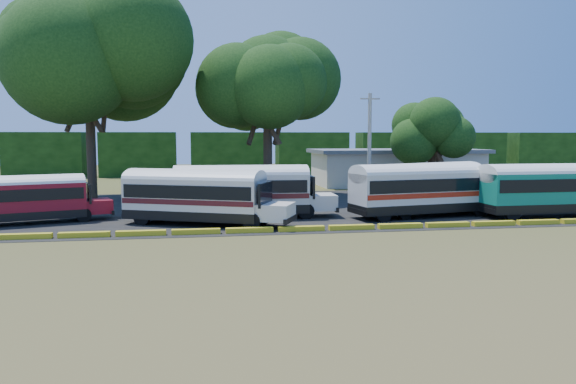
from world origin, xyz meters
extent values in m
plane|color=#3C4C19|center=(0.00, 0.00, 0.00)|extent=(160.00, 160.00, 0.00)
cube|color=black|center=(1.00, 12.00, 0.01)|extent=(64.00, 24.00, 0.02)
cube|color=gold|center=(-13.50, 1.00, 0.15)|extent=(2.70, 0.45, 0.30)
cube|color=gold|center=(-10.50, 1.00, 0.15)|extent=(2.70, 0.45, 0.30)
cube|color=gold|center=(-7.50, 1.00, 0.15)|extent=(2.70, 0.45, 0.30)
cube|color=gold|center=(-4.50, 1.00, 0.15)|extent=(2.70, 0.45, 0.30)
cube|color=gold|center=(-1.50, 1.00, 0.15)|extent=(2.70, 0.45, 0.30)
cube|color=gold|center=(1.50, 1.00, 0.15)|extent=(2.70, 0.45, 0.30)
cube|color=gold|center=(4.50, 1.00, 0.15)|extent=(2.70, 0.45, 0.30)
cube|color=gold|center=(7.50, 1.00, 0.15)|extent=(2.70, 0.45, 0.30)
cube|color=gold|center=(10.50, 1.00, 0.15)|extent=(2.70, 0.45, 0.30)
cube|color=gold|center=(13.50, 1.00, 0.15)|extent=(2.70, 0.45, 0.30)
cube|color=gold|center=(16.50, 1.00, 0.15)|extent=(2.70, 0.45, 0.30)
cube|color=beige|center=(18.00, 30.00, 1.80)|extent=(18.00, 8.00, 3.60)
cube|color=#4F5155|center=(18.00, 30.00, 3.80)|extent=(19.00, 9.00, 0.40)
cube|color=black|center=(-24.00, 48.00, 3.00)|extent=(10.00, 4.00, 6.00)
cube|color=black|center=(-12.00, 48.00, 3.00)|extent=(10.00, 4.00, 6.00)
cube|color=black|center=(0.00, 48.00, 3.00)|extent=(10.00, 4.00, 6.00)
cube|color=black|center=(12.00, 48.00, 3.00)|extent=(10.00, 4.00, 6.00)
cube|color=black|center=(24.00, 48.00, 3.00)|extent=(10.00, 4.00, 6.00)
cube|color=black|center=(36.00, 48.00, 3.00)|extent=(10.00, 4.00, 6.00)
cube|color=black|center=(48.00, 48.00, 3.00)|extent=(10.00, 4.00, 6.00)
cylinder|color=black|center=(-11.56, 6.65, 0.46)|extent=(0.96, 0.54, 0.93)
cylinder|color=black|center=(-12.18, 8.53, 0.46)|extent=(0.96, 0.54, 0.93)
cube|color=black|center=(-15.31, 6.46, 0.60)|extent=(7.95, 4.58, 0.51)
cube|color=maroon|center=(-15.31, 6.46, 1.70)|extent=(7.95, 4.58, 1.70)
cube|color=black|center=(-15.31, 6.46, 1.91)|extent=(7.68, 4.54, 0.71)
ellipsoid|color=white|center=(-15.31, 6.46, 2.55)|extent=(7.95, 4.58, 1.04)
cube|color=maroon|center=(-10.90, 7.91, 0.88)|extent=(2.23, 2.46, 0.88)
cube|color=black|center=(-11.46, 7.73, 1.79)|extent=(0.80, 2.07, 1.27)
cube|color=black|center=(-10.15, 8.16, 0.51)|extent=(0.87, 2.21, 0.28)
cylinder|color=black|center=(-1.29, 1.79, 0.52)|extent=(1.07, 0.70, 1.05)
cylinder|color=black|center=(-0.37, 3.83, 0.52)|extent=(1.07, 0.70, 1.05)
cylinder|color=black|center=(-7.78, 4.72, 0.52)|extent=(1.07, 0.70, 1.05)
cylinder|color=black|center=(-6.86, 6.76, 0.52)|extent=(1.07, 0.70, 1.05)
cube|color=black|center=(-4.55, 4.49, 0.68)|extent=(8.90, 5.92, 0.58)
cube|color=silver|center=(-4.55, 4.49, 1.92)|extent=(8.90, 5.92, 1.92)
cube|color=black|center=(-4.55, 4.49, 2.15)|extent=(8.61, 5.83, 0.80)
cube|color=#4E1417|center=(-4.55, 4.49, 1.54)|extent=(8.84, 5.92, 0.31)
ellipsoid|color=white|center=(-4.55, 4.49, 2.88)|extent=(8.90, 5.92, 1.18)
cube|color=silver|center=(0.22, 2.34, 0.99)|extent=(2.67, 2.87, 0.99)
cube|color=black|center=(-0.38, 2.61, 2.02)|extent=(1.13, 2.26, 1.44)
cube|color=black|center=(1.03, 1.97, 0.58)|extent=(1.23, 2.42, 0.31)
cube|color=black|center=(-8.42, 6.24, 0.58)|extent=(1.23, 2.42, 0.31)
cylinder|color=black|center=(2.70, 5.56, 0.54)|extent=(1.09, 0.34, 1.08)
cylinder|color=black|center=(2.77, 7.86, 0.54)|extent=(1.09, 0.34, 1.08)
cylinder|color=black|center=(-4.63, 5.79, 0.54)|extent=(1.09, 0.34, 1.08)
cylinder|color=black|center=(-4.55, 8.10, 0.54)|extent=(1.09, 0.34, 1.08)
cube|color=black|center=(-1.47, 6.85, 0.70)|extent=(8.92, 2.98, 0.59)
cube|color=beige|center=(-1.47, 6.85, 1.98)|extent=(8.92, 2.98, 1.97)
cube|color=black|center=(-1.47, 6.85, 2.22)|extent=(8.57, 3.04, 0.83)
cube|color=#591816|center=(-1.47, 6.85, 1.58)|extent=(8.84, 3.02, 0.32)
ellipsoid|color=white|center=(-1.47, 6.85, 2.97)|extent=(8.92, 2.98, 1.21)
cube|color=beige|center=(3.92, 6.67, 1.02)|extent=(2.02, 2.43, 1.02)
cube|color=black|center=(3.24, 6.69, 2.08)|extent=(0.24, 2.48, 1.48)
cube|color=black|center=(4.84, 6.64, 0.59)|extent=(0.28, 2.65, 0.32)
cube|color=black|center=(-5.83, 6.99, 0.59)|extent=(0.28, 2.65, 0.32)
cylinder|color=black|center=(14.72, 4.89, 0.55)|extent=(1.14, 0.50, 1.10)
cylinder|color=black|center=(14.30, 7.21, 0.55)|extent=(1.14, 0.50, 1.10)
cylinder|color=black|center=(7.36, 3.57, 0.55)|extent=(1.14, 0.50, 1.10)
cylinder|color=black|center=(6.94, 5.89, 0.55)|extent=(1.14, 0.50, 1.10)
cube|color=black|center=(10.29, 5.29, 0.71)|extent=(9.36, 4.30, 0.60)
cube|color=silver|center=(10.29, 5.29, 2.02)|extent=(9.36, 4.30, 2.01)
cube|color=black|center=(10.29, 5.29, 2.26)|extent=(9.02, 4.30, 0.85)
cube|color=#9F200F|center=(10.29, 5.29, 1.62)|extent=(9.28, 4.33, 0.33)
ellipsoid|color=white|center=(10.29, 5.29, 3.02)|extent=(9.36, 4.30, 1.24)
cube|color=silver|center=(15.70, 6.26, 1.04)|extent=(2.38, 2.73, 1.04)
cube|color=black|center=(15.02, 6.14, 2.12)|extent=(0.61, 2.52, 1.51)
cube|color=black|center=(16.62, 6.43, 0.60)|extent=(0.67, 2.69, 0.33)
cube|color=black|center=(5.91, 4.50, 0.60)|extent=(0.67, 2.69, 0.33)
cylinder|color=black|center=(15.92, 7.18, 0.55)|extent=(1.13, 0.71, 1.10)
cylinder|color=black|center=(15.01, 9.34, 0.55)|extent=(1.13, 0.71, 1.10)
cylinder|color=black|center=(9.05, 4.28, 0.55)|extent=(1.13, 0.71, 1.10)
cylinder|color=black|center=(8.14, 6.44, 0.55)|extent=(1.13, 0.71, 1.10)
cube|color=black|center=(11.52, 6.60, 0.71)|extent=(9.35, 6.02, 0.60)
cube|color=silver|center=(11.52, 6.60, 2.01)|extent=(9.35, 6.02, 2.01)
cube|color=black|center=(11.52, 6.60, 2.25)|extent=(9.04, 5.94, 0.84)
cube|color=navy|center=(11.52, 6.60, 1.61)|extent=(9.28, 6.03, 0.33)
ellipsoid|color=white|center=(11.52, 6.60, 3.02)|extent=(9.35, 6.02, 1.23)
cube|color=silver|center=(16.57, 8.73, 1.04)|extent=(2.76, 2.99, 1.04)
cube|color=black|center=(15.94, 8.46, 2.11)|extent=(1.13, 2.39, 1.50)
cube|color=black|center=(17.43, 9.09, 0.60)|extent=(1.23, 2.55, 0.33)
cube|color=black|center=(7.43, 4.87, 0.60)|extent=(1.23, 2.55, 0.33)
cylinder|color=black|center=(15.82, 2.72, 0.55)|extent=(1.11, 0.34, 1.10)
cylinder|color=black|center=(15.75, 5.07, 0.55)|extent=(1.11, 0.34, 1.10)
cube|color=black|center=(18.97, 4.00, 0.71)|extent=(9.09, 3.04, 0.60)
cube|color=#107B60|center=(18.97, 4.00, 2.01)|extent=(9.09, 3.04, 2.01)
cube|color=black|center=(18.97, 4.00, 2.26)|extent=(8.73, 3.09, 0.84)
ellipsoid|color=white|center=(18.97, 4.00, 3.02)|extent=(9.09, 3.04, 1.24)
cube|color=black|center=(14.52, 3.85, 0.60)|extent=(0.29, 2.69, 0.33)
cylinder|color=#35241A|center=(-13.23, 19.73, 4.47)|extent=(0.80, 0.80, 8.94)
cylinder|color=#35241A|center=(-12.01, 20.18, 8.30)|extent=(1.50, 3.13, 5.06)
cylinder|color=#35241A|center=(-14.22, 20.57, 8.30)|extent=(2.38, 2.71, 5.06)
cylinder|color=#35241A|center=(-13.45, 18.45, 8.30)|extent=(3.20, 0.98, 5.06)
ellipsoid|color=black|center=(-13.23, 19.73, 12.95)|extent=(13.60, 13.60, 9.97)
cylinder|color=#35241A|center=(1.97, 19.44, 3.61)|extent=(0.80, 0.80, 7.22)
cylinder|color=#35241A|center=(3.19, 19.89, 6.70)|extent=(1.31, 2.63, 4.13)
cylinder|color=#35241A|center=(0.97, 20.28, 6.70)|extent=(2.03, 2.30, 4.13)
cylinder|color=#35241A|center=(1.74, 18.16, 6.70)|extent=(2.67, 0.89, 4.13)
ellipsoid|color=black|center=(1.97, 19.44, 10.55)|extent=(10.28, 10.28, 7.54)
cylinder|color=#35241A|center=(18.50, 21.53, 2.20)|extent=(0.80, 0.80, 4.40)
cylinder|color=#35241A|center=(19.72, 21.97, 4.08)|extent=(1.01, 1.80, 2.60)
cylinder|color=#35241A|center=(17.50, 22.36, 4.08)|extent=(1.47, 1.63, 2.60)
cylinder|color=#35241A|center=(18.27, 20.25, 4.08)|extent=(1.80, 0.74, 2.60)
ellipsoid|color=black|center=(18.50, 21.53, 6.62)|extent=(6.76, 6.76, 4.96)
cylinder|color=gray|center=(9.29, 12.78, 4.44)|extent=(0.30, 0.30, 8.87)
cube|color=gray|center=(9.29, 12.78, 8.43)|extent=(1.60, 0.12, 0.12)
camera|label=1|loc=(-4.53, -30.46, 5.49)|focal=35.00mm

